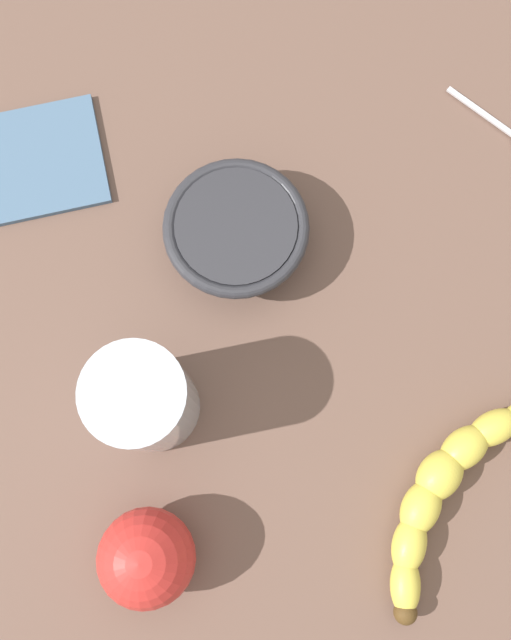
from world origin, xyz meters
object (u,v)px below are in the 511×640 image
object	(u,v)px
banana	(448,484)
ceramic_bowl	(234,233)
smoothie_glass	(142,401)
apple_fruit	(144,558)

from	to	relation	value
banana	ceramic_bowl	xyz separation A→B (cm)	(18.05, -20.91, 1.13)
smoothie_glass	apple_fruit	world-z (taller)	smoothie_glass
smoothie_glass	ceramic_bowl	world-z (taller)	smoothie_glass
banana	apple_fruit	bearing A→B (deg)	-38.55
banana	apple_fruit	size ratio (longest dim) A/B	2.41
apple_fruit	ceramic_bowl	bearing A→B (deg)	-103.11
smoothie_glass	ceramic_bowl	xyz separation A→B (cm)	(-6.73, -14.92, -2.73)
ceramic_bowl	banana	bearing A→B (deg)	130.80
smoothie_glass	ceramic_bowl	size ratio (longest dim) A/B	0.93
smoothie_glass	apple_fruit	distance (cm)	12.07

